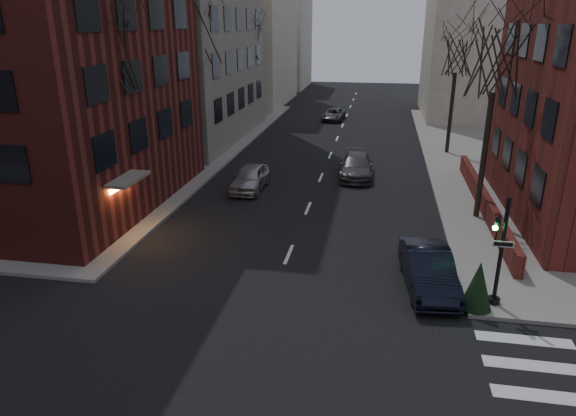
# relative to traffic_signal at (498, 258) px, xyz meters

# --- Properties ---
(building_left_brick) EXTENTS (15.00, 15.00, 18.00)m
(building_left_brick) POSITION_rel_traffic_signal_xyz_m (-23.44, 7.51, 7.09)
(building_left_brick) COLOR maroon
(building_left_brick) RESTS_ON ground
(low_wall_right) EXTENTS (0.35, 16.00, 1.00)m
(low_wall_right) POSITION_rel_traffic_signal_xyz_m (1.36, 10.01, -1.26)
(low_wall_right) COLOR maroon
(low_wall_right) RESTS_ON sidewalk_far_right
(building_distant_la) EXTENTS (14.00, 16.00, 18.00)m
(building_distant_la) POSITION_rel_traffic_signal_xyz_m (-22.94, 46.01, 7.09)
(building_distant_la) COLOR beige
(building_distant_la) RESTS_ON ground
(building_distant_ra) EXTENTS (14.00, 14.00, 16.00)m
(building_distant_ra) POSITION_rel_traffic_signal_xyz_m (7.06, 41.01, 6.09)
(building_distant_ra) COLOR beige
(building_distant_ra) RESTS_ON ground
(building_distant_lb) EXTENTS (10.00, 12.00, 14.00)m
(building_distant_lb) POSITION_rel_traffic_signal_xyz_m (-20.94, 63.01, 5.09)
(building_distant_lb) COLOR beige
(building_distant_lb) RESTS_ON ground
(traffic_signal) EXTENTS (0.76, 0.44, 4.00)m
(traffic_signal) POSITION_rel_traffic_signal_xyz_m (0.00, 0.00, 0.00)
(traffic_signal) COLOR black
(traffic_signal) RESTS_ON sidewalk_far_right
(tree_left_a) EXTENTS (4.18, 4.18, 10.26)m
(tree_left_a) POSITION_rel_traffic_signal_xyz_m (-16.74, 5.01, 6.56)
(tree_left_a) COLOR #2D231C
(tree_left_a) RESTS_ON sidewalk_far_left
(tree_left_b) EXTENTS (4.40, 4.40, 10.80)m
(tree_left_b) POSITION_rel_traffic_signal_xyz_m (-16.74, 17.01, 7.00)
(tree_left_b) COLOR #2D231C
(tree_left_b) RESTS_ON sidewalk_far_left
(tree_left_c) EXTENTS (3.96, 3.96, 9.72)m
(tree_left_c) POSITION_rel_traffic_signal_xyz_m (-16.74, 31.01, 6.12)
(tree_left_c) COLOR #2D231C
(tree_left_c) RESTS_ON sidewalk_far_left
(tree_right_a) EXTENTS (3.96, 3.96, 9.72)m
(tree_right_a) POSITION_rel_traffic_signal_xyz_m (0.86, 9.01, 6.12)
(tree_right_a) COLOR #2D231C
(tree_right_a) RESTS_ON sidewalk_far_right
(tree_right_b) EXTENTS (3.74, 3.74, 9.18)m
(tree_right_b) POSITION_rel_traffic_signal_xyz_m (0.86, 23.01, 5.68)
(tree_right_b) COLOR #2D231C
(tree_right_b) RESTS_ON sidewalk_far_right
(streetlamp_near) EXTENTS (0.36, 0.36, 6.28)m
(streetlamp_near) POSITION_rel_traffic_signal_xyz_m (-16.14, 13.01, 2.33)
(streetlamp_near) COLOR black
(streetlamp_near) RESTS_ON sidewalk_far_left
(streetlamp_far) EXTENTS (0.36, 0.36, 6.28)m
(streetlamp_far) POSITION_rel_traffic_signal_xyz_m (-16.14, 33.01, 2.33)
(streetlamp_far) COLOR black
(streetlamp_far) RESTS_ON sidewalk_far_left
(parked_sedan) EXTENTS (2.16, 4.86, 1.55)m
(parked_sedan) POSITION_rel_traffic_signal_xyz_m (-2.18, 1.01, -1.13)
(parked_sedan) COLOR black
(parked_sedan) RESTS_ON ground
(car_lane_silver) EXTENTS (1.78, 4.37, 1.49)m
(car_lane_silver) POSITION_rel_traffic_signal_xyz_m (-11.88, 11.68, -1.16)
(car_lane_silver) COLOR #A7A6AC
(car_lane_silver) RESTS_ON ground
(car_lane_gray) EXTENTS (2.21, 5.09, 1.46)m
(car_lane_gray) POSITION_rel_traffic_signal_xyz_m (-5.68, 15.54, -1.18)
(car_lane_gray) COLOR #444349
(car_lane_gray) RESTS_ON ground
(car_lane_far) EXTENTS (2.25, 4.34, 1.17)m
(car_lane_far) POSITION_rel_traffic_signal_xyz_m (-9.08, 35.71, -1.32)
(car_lane_far) COLOR #403F44
(car_lane_far) RESTS_ON ground
(sandwich_board) EXTENTS (0.51, 0.62, 0.87)m
(sandwich_board) POSITION_rel_traffic_signal_xyz_m (1.54, 3.93, -1.32)
(sandwich_board) COLOR silver
(sandwich_board) RESTS_ON sidewalk_far_right
(evergreen_shrub) EXTENTS (1.27, 1.27, 1.79)m
(evergreen_shrub) POSITION_rel_traffic_signal_xyz_m (-0.64, -0.47, -0.86)
(evergreen_shrub) COLOR black
(evergreen_shrub) RESTS_ON sidewalk_far_right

